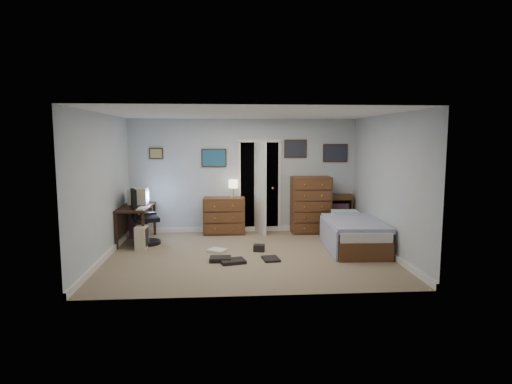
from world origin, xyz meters
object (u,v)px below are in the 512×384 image
office_chair (143,223)px  bed (352,234)px  tall_dresser (311,205)px  low_dresser (224,216)px  computer_desk (132,214)px

office_chair → bed: 4.06m
tall_dresser → low_dresser: bearing=178.4°
computer_desk → tall_dresser: size_ratio=1.02×
low_dresser → tall_dresser: size_ratio=0.72×
office_chair → bed: office_chair is taller
computer_desk → bed: computer_desk is taller
office_chair → low_dresser: size_ratio=1.23×
computer_desk → bed: bearing=-10.2°
office_chair → tall_dresser: size_ratio=0.89×
bed → office_chair: bearing=174.1°
office_chair → bed: bearing=-28.2°
computer_desk → office_chair: bearing=-41.7°
computer_desk → office_chair: (0.26, -0.24, -0.13)m
bed → tall_dresser: bearing=112.8°
computer_desk → office_chair: 0.38m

